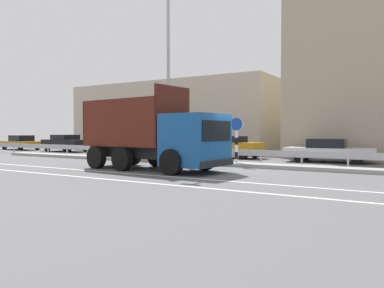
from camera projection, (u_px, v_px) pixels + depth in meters
name	position (u px, v px, depth m)	size (l,w,h in m)	color
ground_plane	(227.00, 172.00, 15.92)	(320.00, 320.00, 0.00)	#565659
lane_strip_0	(125.00, 173.00, 15.47)	(67.90, 0.16, 0.01)	silver
lane_strip_1	(92.00, 178.00, 13.92)	(67.90, 0.16, 0.01)	silver
median_island	(252.00, 165.00, 18.25)	(37.34, 1.10, 0.18)	gray
median_guardrail	(261.00, 154.00, 19.27)	(67.90, 0.09, 0.78)	#9EA0A5
dump_truck	(166.00, 141.00, 16.44)	(7.26, 3.13, 3.70)	#144C8C
median_road_sign	(236.00, 141.00, 18.64)	(0.70, 0.16, 2.45)	white
street_lamp_1	(167.00, 56.00, 20.76)	(0.70, 2.22, 10.89)	#ADADB2
parked_car_0	(21.00, 142.00, 35.79)	(4.74, 2.16, 1.39)	#B27A14
parked_car_1	(66.00, 143.00, 32.43)	(4.47, 2.10, 1.47)	black
parked_car_2	(116.00, 144.00, 29.95)	(4.24, 1.97, 1.41)	gray
parked_car_3	(163.00, 146.00, 27.03)	(4.72, 1.91, 1.34)	maroon
parked_car_4	(233.00, 147.00, 24.56)	(3.95, 2.06, 1.44)	#B27A14
parked_car_5	(329.00, 150.00, 20.96)	(4.89, 2.27, 1.33)	silver
background_building_0	(195.00, 118.00, 39.85)	(20.43, 14.90, 6.33)	#B7AD99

